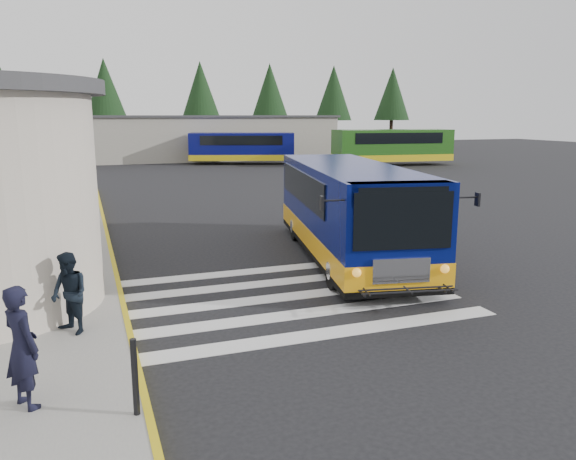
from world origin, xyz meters
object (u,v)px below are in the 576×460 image
object	(u,v)px
transit_bus	(349,214)
far_bus_b	(392,145)
pedestrian_b	(69,294)
far_bus_a	(242,147)
pedestrian_a	(22,347)
bollard	(135,377)

from	to	relation	value
transit_bus	far_bus_b	distance (m)	32.52
pedestrian_b	far_bus_a	distance (m)	39.41
far_bus_b	transit_bus	bearing A→B (deg)	153.06
pedestrian_b	far_bus_a	size ratio (longest dim) A/B	0.17
transit_bus	far_bus_a	distance (m)	33.58
pedestrian_a	pedestrian_b	size ratio (longest dim) A/B	1.14
pedestrian_a	pedestrian_b	world-z (taller)	pedestrian_a
pedestrian_a	far_bus_b	size ratio (longest dim) A/B	0.17
transit_bus	pedestrian_a	size ratio (longest dim) A/B	5.68
far_bus_a	pedestrian_a	bearing A→B (deg)	178.28
far_bus_b	pedestrian_a	bearing A→B (deg)	148.47
transit_bus	far_bus_a	bearing A→B (deg)	91.19
bollard	far_bus_a	world-z (taller)	far_bus_a
pedestrian_a	far_bus_a	xyz separation A→B (m)	(14.17, 39.69, 0.47)
transit_bus	pedestrian_b	world-z (taller)	transit_bus
pedestrian_a	bollard	xyz separation A→B (m)	(1.45, -0.78, -0.34)
far_bus_b	pedestrian_b	bearing A→B (deg)	146.79
pedestrian_a	far_bus_a	world-z (taller)	far_bus_a
transit_bus	far_bus_a	size ratio (longest dim) A/B	1.08
transit_bus	far_bus_b	bearing A→B (deg)	68.61
transit_bus	far_bus_a	world-z (taller)	transit_bus
far_bus_b	bollard	bearing A→B (deg)	150.66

